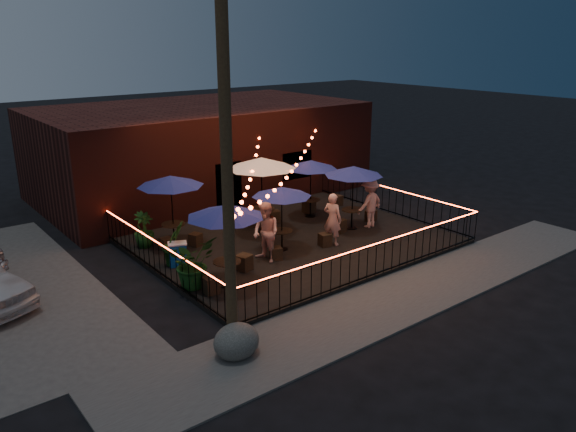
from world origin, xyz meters
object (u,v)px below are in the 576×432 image
cafe_table_3 (261,164)px  cafe_table_4 (353,172)px  cafe_table_1 (170,182)px  cafe_table_5 (311,165)px  utility_pole (227,183)px  boulder (236,342)px  cafe_table_0 (225,212)px  cafe_table_2 (282,193)px  cooler (178,254)px

cafe_table_3 → cafe_table_4: 3.32m
cafe_table_1 → cafe_table_5: size_ratio=1.29×
cafe_table_5 → utility_pole: bearing=-140.9°
cafe_table_1 → boulder: size_ratio=2.94×
utility_pole → cafe_table_5: size_ratio=3.54×
cafe_table_4 → cafe_table_0: bearing=-167.4°
cafe_table_1 → cafe_table_2: cafe_table_1 is taller
cafe_table_3 → cafe_table_2: bearing=-106.8°
cooler → boulder: 5.44m
utility_pole → cafe_table_0: size_ratio=3.28×
cafe_table_1 → cooler: 2.62m
cafe_table_0 → cooler: cafe_table_0 is taller
cafe_table_4 → boulder: cafe_table_4 is taller
cafe_table_4 → cafe_table_5: size_ratio=1.09×
cafe_table_0 → cafe_table_3: cafe_table_3 is taller
cafe_table_1 → cafe_table_2: (2.62, -2.61, -0.25)m
cafe_table_0 → cafe_table_5: 6.93m
cafe_table_0 → boulder: cafe_table_0 is taller
cafe_table_2 → cafe_table_4: 3.36m
cafe_table_2 → cafe_table_4: cafe_table_4 is taller
cafe_table_3 → cafe_table_1: bearing=168.1°
cafe_table_0 → boulder: 4.04m
utility_pole → cafe_table_2: bearing=41.6°
cafe_table_5 → boulder: cafe_table_5 is taller
cafe_table_1 → cafe_table_2: bearing=-44.9°
cafe_table_0 → cafe_table_5: bearing=29.8°
cafe_table_4 → utility_pole: bearing=-152.2°
cafe_table_1 → cafe_table_0: bearing=-94.7°
cafe_table_0 → cafe_table_2: bearing=23.6°
utility_pole → cooler: size_ratio=10.63×
boulder → cafe_table_0: bearing=61.0°
utility_pole → cafe_table_2: utility_pole is taller
cafe_table_3 → boulder: size_ratio=2.93×
cafe_table_2 → boulder: (-4.66, -4.38, -1.73)m
cafe_table_3 → cafe_table_4: bearing=-33.2°
utility_pole → cooler: 6.15m
cafe_table_5 → cafe_table_1: bearing=175.4°
cafe_table_1 → cafe_table_5: 5.71m
cafe_table_0 → cafe_table_2: size_ratio=1.03×
cafe_table_0 → cafe_table_4: 6.45m
cafe_table_5 → boulder: 10.29m
cafe_table_4 → cafe_table_3: bearing=146.8°
cafe_table_4 → cafe_table_5: bearing=97.9°
boulder → cafe_table_1: bearing=73.7°
cafe_table_2 → cafe_table_1: bearing=135.1°
cafe_table_4 → boulder: bearing=-150.7°
utility_pole → boulder: utility_pole is taller
cafe_table_4 → cooler: 6.99m
cafe_table_4 → cafe_table_1: bearing=157.4°
cafe_table_1 → cafe_table_3: cafe_table_3 is taller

